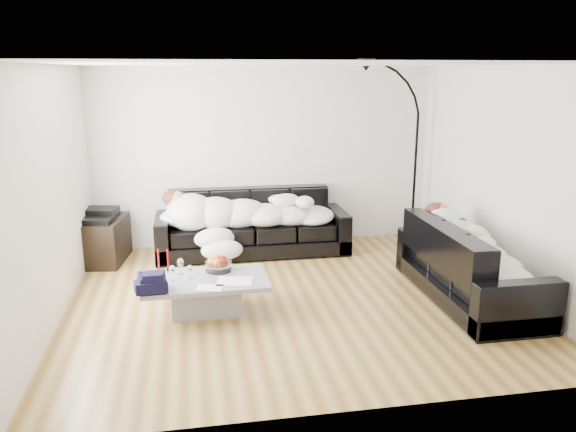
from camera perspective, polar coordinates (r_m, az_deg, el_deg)
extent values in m
plane|color=brown|center=(6.51, 0.46, -8.35)|extent=(5.00, 5.00, 0.00)
cube|color=silver|center=(8.31, -2.35, 6.00)|extent=(5.00, 0.02, 2.60)
cube|color=silver|center=(6.19, -22.94, 1.89)|extent=(0.02, 4.50, 2.60)
cube|color=silver|center=(7.02, 21.04, 3.45)|extent=(0.02, 4.50, 2.60)
plane|color=white|center=(6.00, 0.52, 15.19)|extent=(5.00, 5.00, 0.00)
cube|color=black|center=(7.98, -3.66, -0.69)|extent=(2.69, 0.93, 0.88)
cube|color=black|center=(6.69, 18.01, -4.48)|extent=(0.92, 2.15, 0.87)
ellipsoid|color=#0E5166|center=(7.15, 15.31, -0.68)|extent=(0.42, 0.38, 0.20)
cube|color=#939699|center=(6.15, -8.31, -7.99)|extent=(1.33, 0.79, 0.39)
cylinder|color=white|center=(6.26, -7.09, -4.77)|extent=(0.33, 0.33, 0.18)
cylinder|color=white|center=(6.21, -10.85, -5.08)|extent=(0.09, 0.09, 0.18)
cylinder|color=white|center=(6.04, -11.66, -5.72)|extent=(0.09, 0.09, 0.17)
cylinder|color=white|center=(6.07, -9.93, -5.64)|extent=(0.07, 0.07, 0.15)
cylinder|color=maroon|center=(6.30, -13.01, -4.48)|extent=(0.05, 0.05, 0.27)
cylinder|color=maroon|center=(6.34, -12.10, -4.41)|extent=(0.06, 0.06, 0.25)
cube|color=silver|center=(5.95, -5.44, -6.59)|extent=(0.41, 0.34, 0.01)
cube|color=silver|center=(5.82, -7.96, -7.19)|extent=(0.31, 0.26, 0.01)
cube|color=black|center=(8.04, -18.41, -2.36)|extent=(0.72, 0.95, 0.60)
cube|color=black|center=(7.95, -18.62, 0.15)|extent=(0.50, 0.42, 0.13)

